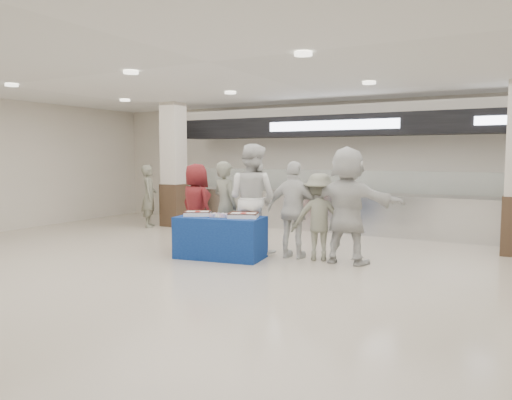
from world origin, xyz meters
The scene contains 14 objects.
ground centered at (0.00, 0.00, 0.00)m, with size 14.00×14.00×0.00m, color beige.
serving_line centered at (0.00, 5.40, 1.16)m, with size 8.70×0.85×2.80m.
column_left centered at (-4.00, 4.20, 1.53)m, with size 0.55×0.55×3.20m.
display_table centered at (-0.68, 1.32, 0.38)m, with size 1.55×0.78×0.75m, color navy.
sheet_cake_left centered at (-1.13, 1.26, 0.80)m, with size 0.58×0.53×0.10m.
sheet_cake_right centered at (-0.24, 1.39, 0.80)m, with size 0.60×0.54×0.10m.
cupcake_tray centered at (-0.62, 1.30, 0.78)m, with size 0.43×0.36×0.06m.
civilian_maroon centered at (-1.67, 1.96, 0.84)m, with size 0.82×0.54×1.68m, color maroon.
soldier_a centered at (-0.97, 1.96, 0.87)m, with size 0.63×0.41×1.73m, color slate.
chef_tall centered at (-0.39, 1.96, 1.03)m, with size 1.00×0.78×2.06m, color white.
chef_short centered at (0.49, 1.96, 0.87)m, with size 1.02×0.43×1.74m, color white.
soldier_b centered at (0.94, 2.02, 0.77)m, with size 0.99×0.57×1.53m, color slate.
civilian_white centered at (1.47, 1.99, 1.00)m, with size 1.85×0.59×2.00m, color silver.
soldier_bg centered at (-4.43, 3.72, 0.80)m, with size 0.58×0.38×1.60m, color slate.
Camera 1 is at (4.20, -6.13, 1.85)m, focal length 35.00 mm.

